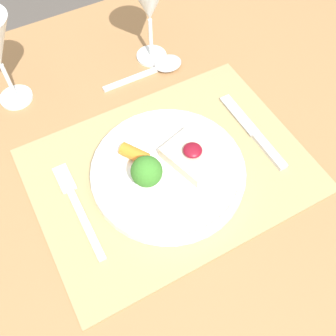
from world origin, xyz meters
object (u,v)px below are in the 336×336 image
(knife, at_px, (256,135))
(dinner_plate, at_px, (168,170))
(fork, at_px, (76,203))
(spoon, at_px, (162,66))

(knife, bearing_deg, dinner_plate, 175.66)
(fork, height_order, knife, knife)
(knife, bearing_deg, fork, 172.82)
(fork, bearing_deg, knife, -1.87)
(fork, xyz_separation_m, spoon, (0.27, 0.21, 0.00))
(dinner_plate, distance_m, knife, 0.18)
(fork, height_order, spoon, spoon)
(knife, distance_m, spoon, 0.25)
(dinner_plate, xyz_separation_m, spoon, (0.11, 0.23, -0.01))
(dinner_plate, relative_size, spoon, 1.50)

